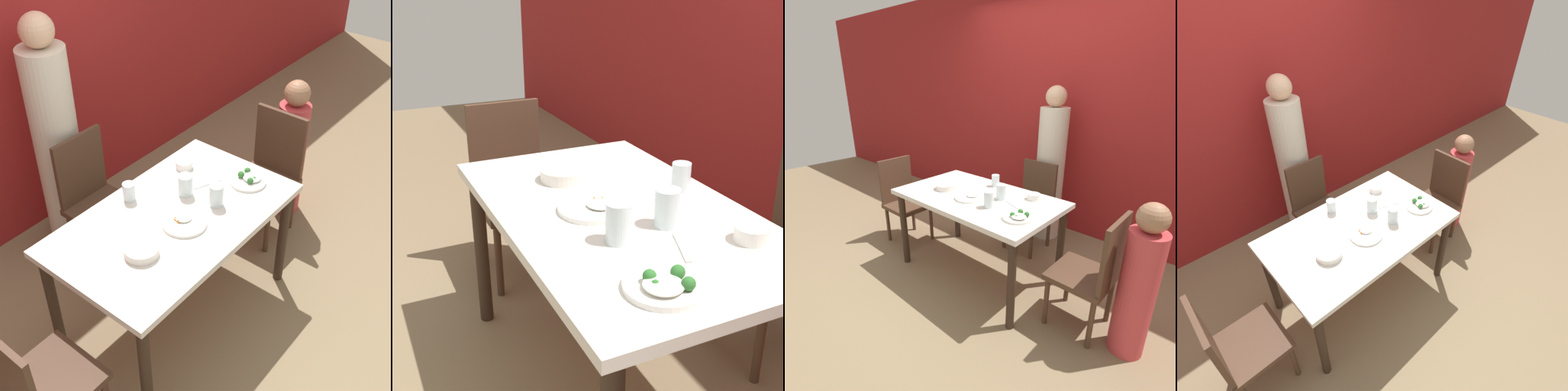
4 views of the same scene
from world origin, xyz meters
TOP-DOWN VIEW (x-y plane):
  - ground_plane at (0.00, 0.00)m, footprint 10.00×10.00m
  - dining_table at (0.00, 0.00)m, footprint 1.38×0.81m
  - chair_empty_left at (-1.03, -0.06)m, footprint 0.40×0.40m
  - bowl_curry at (-0.33, -0.07)m, footprint 0.18×0.18m
  - plate_rice_adult at (0.51, -0.14)m, footprint 0.22×0.22m
  - plate_rice_child at (-0.01, -0.08)m, footprint 0.25×0.25m
  - bowl_rice_small at (0.39, 0.25)m, footprint 0.11×0.11m
  - glass_water_tall at (-0.05, 0.29)m, footprint 0.07×0.07m
  - glass_water_short at (0.19, 0.08)m, footprint 0.08×0.08m
  - glass_water_center at (0.22, -0.12)m, footprint 0.08×0.08m
  - fork_steel at (0.34, 0.04)m, footprint 0.18×0.08m

SIDE VIEW (x-z plane):
  - ground_plane at x=0.00m, z-range 0.00..0.00m
  - chair_empty_left at x=-1.03m, z-range 0.03..0.93m
  - dining_table at x=0.00m, z-range 0.29..1.05m
  - fork_steel at x=0.34m, z-range 0.76..0.76m
  - plate_rice_child at x=-0.01m, z-range 0.75..0.79m
  - plate_rice_adult at x=0.51m, z-range 0.75..0.80m
  - bowl_curry at x=-0.33m, z-range 0.76..0.81m
  - bowl_rice_small at x=0.39m, z-range 0.76..0.81m
  - glass_water_tall at x=-0.05m, z-range 0.76..0.87m
  - glass_water_short at x=0.19m, z-range 0.76..0.88m
  - glass_water_center at x=0.22m, z-range 0.76..0.89m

